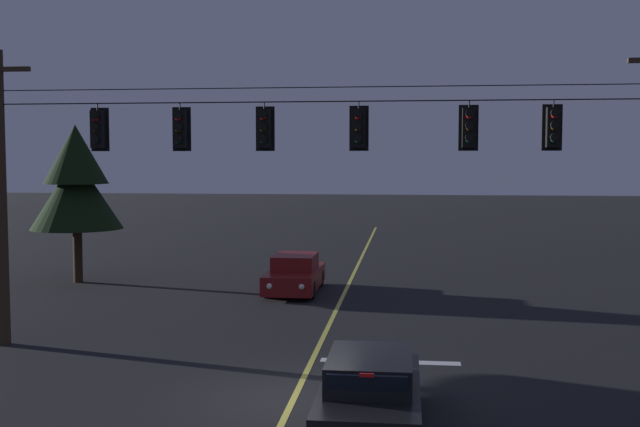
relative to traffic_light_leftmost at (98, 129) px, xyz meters
The scene contains 13 objects.
ground_plane 8.88m from the traffic_light_leftmost, 34.36° to the right, with size 180.00×180.00×0.00m, color black.
lane_centre_stripe 10.01m from the traffic_light_leftmost, 46.91° to the left, with size 0.14×60.00×0.01m, color #D1C64C.
stop_bar_paint 9.45m from the traffic_light_leftmost, ahead, with size 3.40×0.36×0.01m, color silver.
signal_span_assembly 5.87m from the traffic_light_leftmost, ahead, with size 18.46×0.32×7.74m.
traffic_light_leftmost is the anchor object (origin of this frame).
traffic_light_left_inner 2.17m from the traffic_light_leftmost, ahead, with size 0.48×0.41×1.22m.
traffic_light_centre 4.34m from the traffic_light_leftmost, ahead, with size 0.48×0.41×1.22m.
traffic_light_right_inner 6.71m from the traffic_light_leftmost, ahead, with size 0.48×0.41×1.22m.
traffic_light_rightmost 9.39m from the traffic_light_leftmost, ahead, with size 0.48×0.41×1.22m.
traffic_light_far_right 11.38m from the traffic_light_leftmost, ahead, with size 0.48×0.41×1.22m.
car_waiting_near_lane 10.30m from the traffic_light_leftmost, 35.87° to the right, with size 1.80×4.33×1.39m.
car_oncoming_lead 10.89m from the traffic_light_leftmost, 66.93° to the left, with size 1.80×4.42×1.39m.
tree_verge_near 11.47m from the traffic_light_leftmost, 116.95° to the left, with size 3.60×3.60×6.27m.
Camera 1 is at (2.32, -15.23, 4.94)m, focal length 43.29 mm.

